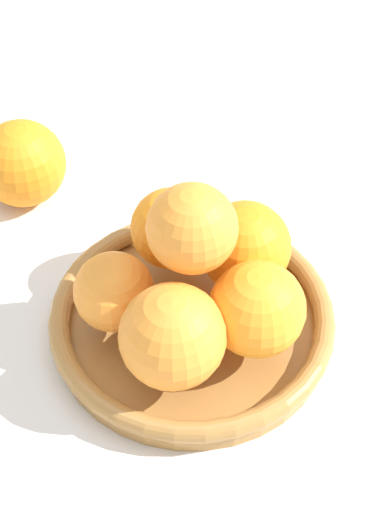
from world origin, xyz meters
name	(u,v)px	position (x,y,z in m)	size (l,w,h in m)	color
ground_plane	(192,332)	(0.00, 0.00, 0.00)	(4.00, 4.00, 0.00)	silver
fruit_bowl	(192,321)	(0.00, 0.00, 0.02)	(0.24, 0.24, 0.03)	#A57238
orange_pile	(197,277)	(-0.01, 0.00, 0.08)	(0.19, 0.18, 0.13)	orange
stray_orange	(22,163)	(0.21, 0.11, 0.04)	(0.08, 0.08, 0.08)	orange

